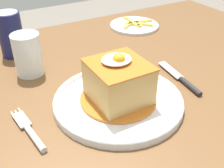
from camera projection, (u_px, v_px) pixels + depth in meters
name	position (u px, v px, depth m)	size (l,w,h in m)	color
dining_table	(105.00, 122.00, 0.69)	(1.38, 0.90, 0.73)	brown
main_plate	(117.00, 101.00, 0.59)	(0.28, 0.28, 0.02)	white
sandwich_meal	(117.00, 83.00, 0.57)	(0.16, 0.16, 0.11)	#C66B23
fork	(31.00, 132.00, 0.51)	(0.03, 0.14, 0.01)	silver
knife	(184.00, 81.00, 0.66)	(0.04, 0.17, 0.01)	#262628
soda_can	(11.00, 34.00, 0.76)	(0.07, 0.07, 0.12)	#191E51
drinking_glass	(28.00, 57.00, 0.68)	(0.07, 0.07, 0.10)	silver
side_plate_fries	(134.00, 25.00, 0.97)	(0.17, 0.17, 0.02)	white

